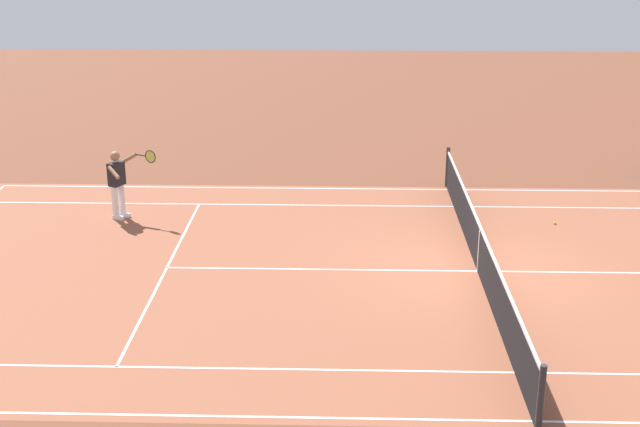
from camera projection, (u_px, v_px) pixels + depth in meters
name	position (u px, v px, depth m)	size (l,w,h in m)	color
ground_plane	(478.00, 271.00, 17.53)	(60.00, 60.00, 0.00)	brown
court_slab	(478.00, 271.00, 17.53)	(24.20, 11.40, 0.00)	#935138
court_line_markings	(478.00, 271.00, 17.53)	(23.85, 11.05, 0.01)	white
tennis_net	(479.00, 249.00, 17.37)	(0.10, 11.70, 1.08)	#2D2D33
tennis_player_near	(118.00, 181.00, 20.32)	(1.19, 0.75, 1.70)	white
tennis_ball	(555.00, 223.00, 20.18)	(0.07, 0.07, 0.07)	#CCE01E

